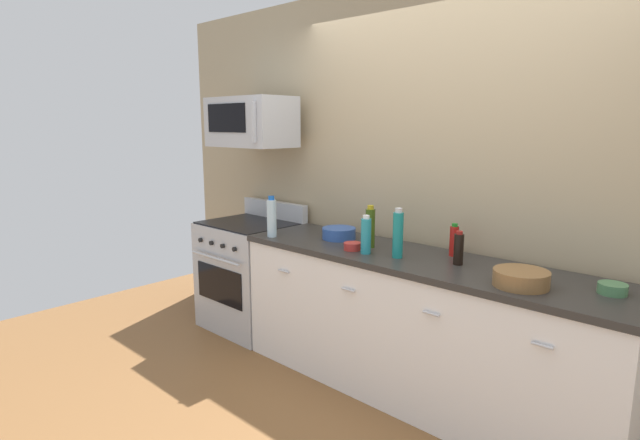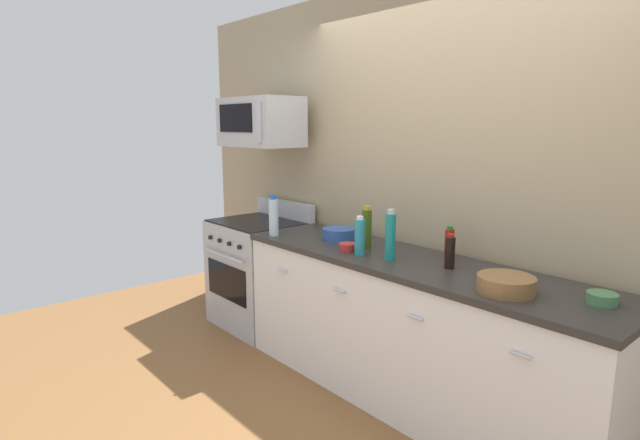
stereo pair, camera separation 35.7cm
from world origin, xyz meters
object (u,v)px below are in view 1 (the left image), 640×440
Objects in this scene: bottle_olive_oil at (370,228)px; bottle_dish_soap at (366,235)px; bowl_wooden_salad at (521,278)px; bottle_soy_sauce_dark at (459,249)px; bowl_green_glaze at (613,288)px; microwave at (251,122)px; bowl_blue_mixing at (339,233)px; bottle_sparkling_teal at (398,234)px; bottle_hot_sauce_red at (454,241)px; range_oven at (251,274)px; bowl_red_small at (352,246)px; bottle_water_clear at (272,218)px.

bottle_dish_soap is (0.08, -0.15, -0.02)m from bottle_olive_oil.
bottle_dish_soap is 0.89× the size of bowl_wooden_salad.
bottle_soy_sauce_dark is 0.72× the size of bowl_wooden_salad.
bowl_green_glaze is at bearing 8.44° from bottle_dish_soap.
bowl_blue_mixing is (0.95, 0.01, -0.79)m from microwave.
bottle_hot_sauce_red is (0.23, 0.27, -0.05)m from bottle_sparkling_teal.
bowl_green_glaze is at bearing 2.10° from bottle_olive_oil.
bowl_blue_mixing is at bearing 170.82° from bottle_olive_oil.
range_oven is 1.47m from bottle_dish_soap.
bottle_hot_sauce_red is at bearing 29.33° from bowl_red_small.
bottle_soy_sauce_dark is at bearing 17.60° from bottle_sparkling_teal.
microwave is 2.83m from bowl_green_glaze.
bowl_wooden_salad is (1.07, -0.13, -0.09)m from bottle_olive_oil.
bottle_soy_sauce_dark is at bearing 16.54° from bottle_dish_soap.
bottle_sparkling_teal is 1.17m from bowl_green_glaze.
bottle_olive_oil is at bearing -9.18° from bowl_blue_mixing.
bowl_wooden_salad is at bearing -19.31° from bottle_soy_sauce_dark.
bottle_sparkling_teal is 0.35m from bowl_red_small.
bottle_sparkling_teal is 0.37m from bottle_soy_sauce_dark.
range_oven is at bearing 173.86° from bottle_dish_soap.
bottle_soy_sauce_dark is at bearing -177.42° from bowl_green_glaze.
bottle_dish_soap reaches higher than bowl_blue_mixing.
bowl_green_glaze is (1.36, 0.20, -0.09)m from bottle_dish_soap.
bottle_dish_soap is 0.45m from bowl_blue_mixing.
bowl_green_glaze is (0.92, -0.13, -0.07)m from bottle_hot_sauce_red.
bottle_sparkling_teal is 1.02m from bottle_water_clear.
bottle_soy_sauce_dark is at bearing -54.16° from bottle_hot_sauce_red.
bottle_water_clear is 1.08× the size of bowl_wooden_salad.
range_oven is at bearing -174.17° from bottle_hot_sauce_red.
bottle_sparkling_teal is at bearing -162.40° from bottle_soy_sauce_dark.
bowl_green_glaze is at bearing 26.55° from bowl_wooden_salad.
bottle_sparkling_teal is at bearing 14.70° from bottle_dish_soap.
microwave is 5.55× the size of bowl_green_glaze.
bottle_sparkling_teal reaches higher than bottle_olive_oil.
bottle_water_clear is 1.31m from bottle_hot_sauce_red.
bottle_water_clear reaches higher than range_oven.
bowl_green_glaze is at bearing 0.04° from bowl_blue_mixing.
bottle_soy_sauce_dark is 0.81m from bowl_green_glaze.
bottle_olive_oil is 1.03× the size of bowl_wooden_salad.
bottle_dish_soap is 0.99m from bowl_wooden_salad.
bowl_red_small is (0.68, 0.10, -0.12)m from bottle_water_clear.
bottle_sparkling_teal is 1.51× the size of bottle_hot_sauce_red.
bottle_sparkling_teal is 1.29× the size of bowl_blue_mixing.
bowl_green_glaze is at bearing 7.29° from bowl_red_small.
bottle_dish_soap is at bearing -163.46° from bottle_soy_sauce_dark.
bowl_blue_mixing is (0.95, 0.06, 0.49)m from range_oven.
bowl_red_small is at bearing -106.48° from bottle_olive_oil.
microwave is at bearing 178.15° from bottle_olive_oil.
bottle_water_clear reaches higher than bowl_red_small.
bottle_dish_soap is at bearing -8.01° from microwave.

